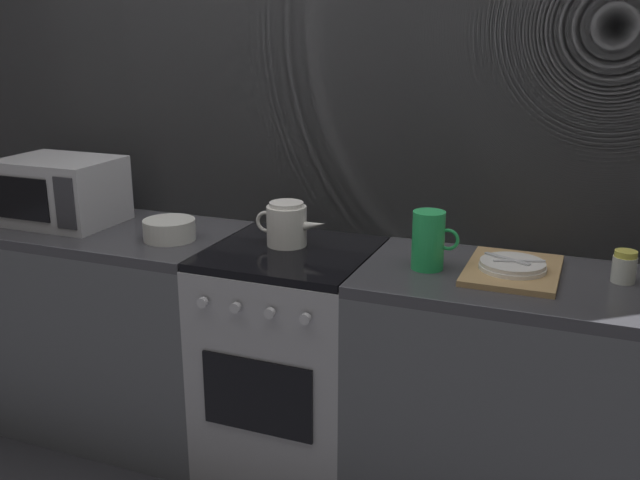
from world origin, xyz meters
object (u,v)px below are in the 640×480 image
(spice_jar, at_px, (624,267))
(pitcher, at_px, (429,240))
(kettle, at_px, (287,224))
(dish_pile, at_px, (513,268))
(microwave, at_px, (61,191))
(stove_unit, at_px, (292,360))
(mixing_bowl, at_px, (169,230))

(spice_jar, bearing_deg, pitcher, -170.54)
(kettle, relative_size, spice_jar, 2.71)
(kettle, height_order, dish_pile, kettle)
(microwave, relative_size, pitcher, 2.30)
(kettle, distance_m, pitcher, 0.56)
(stove_unit, bearing_deg, mixing_bowl, -173.67)
(dish_pile, bearing_deg, mixing_bowl, -176.23)
(microwave, relative_size, dish_pile, 1.15)
(microwave, xyz_separation_m, spice_jar, (2.18, 0.08, -0.08))
(kettle, xyz_separation_m, spice_jar, (1.17, 0.03, -0.03))
(stove_unit, bearing_deg, dish_pile, 2.19)
(kettle, relative_size, dish_pile, 0.71)
(stove_unit, bearing_deg, kettle, 126.45)
(mixing_bowl, distance_m, dish_pile, 1.28)
(mixing_bowl, distance_m, pitcher, 1.01)
(stove_unit, distance_m, spice_jar, 1.24)
(kettle, bearing_deg, dish_pile, -1.23)
(dish_pile, bearing_deg, stove_unit, -177.81)
(pitcher, bearing_deg, dish_pile, 10.46)
(dish_pile, bearing_deg, microwave, -179.06)
(kettle, distance_m, spice_jar, 1.17)
(microwave, height_order, mixing_bowl, microwave)
(microwave, distance_m, spice_jar, 2.18)
(kettle, distance_m, dish_pile, 0.83)
(spice_jar, bearing_deg, dish_pile, -171.36)
(stove_unit, relative_size, mixing_bowl, 4.50)
(pitcher, distance_m, spice_jar, 0.63)
(stove_unit, height_order, mixing_bowl, mixing_bowl)
(microwave, bearing_deg, pitcher, -0.76)
(kettle, xyz_separation_m, pitcher, (0.55, -0.07, 0.02))
(dish_pile, bearing_deg, pitcher, -169.54)
(stove_unit, xyz_separation_m, mixing_bowl, (-0.49, -0.05, 0.49))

